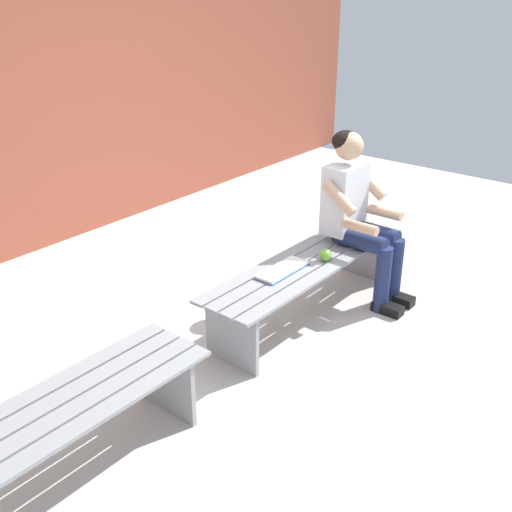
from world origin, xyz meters
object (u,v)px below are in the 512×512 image
object	(u,v)px
bench_near	(308,273)
apple	(325,255)
person_seated	(358,211)
book_open	(282,270)
bench_far	(31,442)

from	to	relation	value
bench_near	apple	bearing A→B (deg)	128.76
person_seated	book_open	bearing A→B (deg)	-10.61
bench_far	person_seated	world-z (taller)	person_seated
person_seated	apple	bearing A→B (deg)	-1.19
bench_near	book_open	world-z (taller)	book_open
book_open	person_seated	bearing A→B (deg)	169.99
bench_far	apple	xyz separation A→B (m)	(-2.23, 0.09, 0.14)
person_seated	apple	world-z (taller)	person_seated
apple	bench_near	bearing A→B (deg)	-51.24
bench_near	apple	size ratio (longest dim) A/B	21.62
book_open	bench_far	bearing A→B (deg)	1.70
person_seated	apple	distance (m)	0.45
bench_near	apple	world-z (taller)	apple
bench_near	apple	distance (m)	0.18
bench_far	book_open	size ratio (longest dim) A/B	4.48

